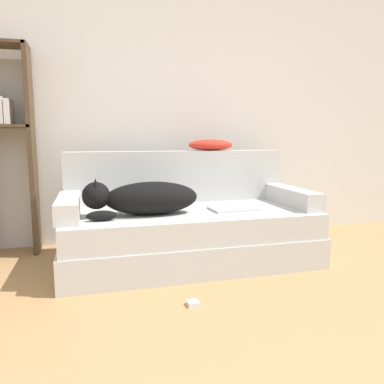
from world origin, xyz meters
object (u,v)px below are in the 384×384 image
(dog, at_px, (143,198))
(bookshelf, at_px, (5,137))
(throw_pillow, at_px, (211,145))
(power_adapter, at_px, (193,303))
(laptop, at_px, (234,209))
(couch, at_px, (189,236))

(dog, distance_m, bookshelf, 1.28)
(throw_pillow, height_order, power_adapter, throw_pillow)
(laptop, relative_size, power_adapter, 5.57)
(couch, height_order, throw_pillow, throw_pillow)
(couch, bearing_deg, laptop, -15.05)
(dog, relative_size, laptop, 2.23)
(couch, bearing_deg, power_adapter, -102.93)
(bookshelf, xyz_separation_m, power_adapter, (1.18, -1.34, -0.94))
(couch, height_order, dog, dog)
(laptop, bearing_deg, couch, 161.96)
(bookshelf, bearing_deg, power_adapter, -48.69)
(couch, xyz_separation_m, bookshelf, (-1.36, 0.59, 0.75))
(couch, distance_m, power_adapter, 0.80)
(throw_pillow, distance_m, power_adapter, 1.53)
(dog, height_order, bookshelf, bookshelf)
(couch, bearing_deg, dog, -164.98)
(throw_pillow, bearing_deg, bookshelf, 173.66)
(bookshelf, relative_size, power_adapter, 25.77)
(throw_pillow, bearing_deg, power_adapter, -112.40)
(couch, xyz_separation_m, laptop, (0.33, -0.09, 0.22))
(bookshelf, bearing_deg, dog, -34.41)
(throw_pillow, bearing_deg, couch, -126.98)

